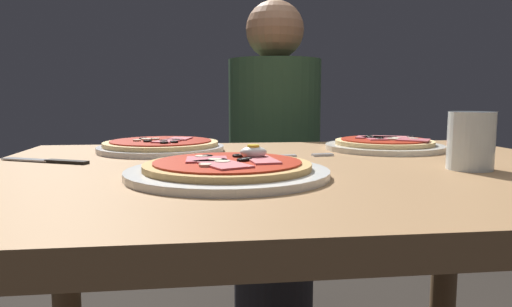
{
  "coord_description": "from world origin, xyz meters",
  "views": [
    {
      "loc": [
        -0.18,
        -0.83,
        0.86
      ],
      "look_at": [
        -0.08,
        -0.05,
        0.76
      ],
      "focal_mm": 33.06,
      "sensor_mm": 36.0,
      "label": 1
    }
  ],
  "objects_px": {
    "pizza_across_left": "(161,146)",
    "pizza_across_right": "(384,145)",
    "dining_table": "(294,227)",
    "knife": "(50,161)",
    "water_glass_near": "(471,144)",
    "fork": "(292,156)",
    "diner_person": "(274,179)",
    "pizza_foreground": "(228,169)"
  },
  "relations": [
    {
      "from": "pizza_across_left",
      "to": "pizza_across_right",
      "type": "xyz_separation_m",
      "value": [
        0.52,
        -0.03,
        -0.0
      ]
    },
    {
      "from": "dining_table",
      "to": "pizza_across_left",
      "type": "bearing_deg",
      "value": 134.22
    },
    {
      "from": "pizza_across_right",
      "to": "knife",
      "type": "relative_size",
      "value": 1.5
    },
    {
      "from": "pizza_across_left",
      "to": "pizza_across_right",
      "type": "bearing_deg",
      "value": -3.47
    },
    {
      "from": "dining_table",
      "to": "knife",
      "type": "xyz_separation_m",
      "value": [
        -0.45,
        0.1,
        0.12
      ]
    },
    {
      "from": "dining_table",
      "to": "pizza_across_right",
      "type": "distance_m",
      "value": 0.37
    },
    {
      "from": "water_glass_near",
      "to": "fork",
      "type": "xyz_separation_m",
      "value": [
        -0.27,
        0.2,
        -0.04
      ]
    },
    {
      "from": "pizza_across_left",
      "to": "diner_person",
      "type": "height_order",
      "value": "diner_person"
    },
    {
      "from": "dining_table",
      "to": "pizza_across_left",
      "type": "height_order",
      "value": "pizza_across_left"
    },
    {
      "from": "pizza_foreground",
      "to": "fork",
      "type": "distance_m",
      "value": 0.27
    },
    {
      "from": "pizza_across_left",
      "to": "fork",
      "type": "distance_m",
      "value": 0.31
    },
    {
      "from": "pizza_foreground",
      "to": "fork",
      "type": "height_order",
      "value": "pizza_foreground"
    },
    {
      "from": "pizza_across_right",
      "to": "diner_person",
      "type": "relative_size",
      "value": 0.23
    },
    {
      "from": "pizza_foreground",
      "to": "water_glass_near",
      "type": "distance_m",
      "value": 0.42
    },
    {
      "from": "pizza_foreground",
      "to": "pizza_across_right",
      "type": "xyz_separation_m",
      "value": [
        0.39,
        0.33,
        -0.0
      ]
    },
    {
      "from": "water_glass_near",
      "to": "knife",
      "type": "height_order",
      "value": "water_glass_near"
    },
    {
      "from": "dining_table",
      "to": "pizza_foreground",
      "type": "distance_m",
      "value": 0.2
    },
    {
      "from": "fork",
      "to": "diner_person",
      "type": "xyz_separation_m",
      "value": [
        0.08,
        0.68,
        -0.17
      ]
    },
    {
      "from": "water_glass_near",
      "to": "diner_person",
      "type": "relative_size",
      "value": 0.08
    },
    {
      "from": "knife",
      "to": "fork",
      "type": "bearing_deg",
      "value": 2.28
    },
    {
      "from": "water_glass_near",
      "to": "fork",
      "type": "height_order",
      "value": "water_glass_near"
    },
    {
      "from": "pizza_across_right",
      "to": "fork",
      "type": "distance_m",
      "value": 0.27
    },
    {
      "from": "dining_table",
      "to": "pizza_across_left",
      "type": "distance_m",
      "value": 0.39
    },
    {
      "from": "pizza_across_right",
      "to": "dining_table",
      "type": "bearing_deg",
      "value": -138.81
    },
    {
      "from": "dining_table",
      "to": "pizza_across_left",
      "type": "xyz_separation_m",
      "value": [
        -0.26,
        0.26,
        0.13
      ]
    },
    {
      "from": "water_glass_near",
      "to": "pizza_across_right",
      "type": "bearing_deg",
      "value": 94.94
    },
    {
      "from": "dining_table",
      "to": "knife",
      "type": "height_order",
      "value": "knife"
    },
    {
      "from": "water_glass_near",
      "to": "fork",
      "type": "distance_m",
      "value": 0.34
    },
    {
      "from": "pizza_foreground",
      "to": "knife",
      "type": "height_order",
      "value": "pizza_foreground"
    },
    {
      "from": "pizza_across_right",
      "to": "water_glass_near",
      "type": "height_order",
      "value": "water_glass_near"
    },
    {
      "from": "pizza_across_left",
      "to": "diner_person",
      "type": "bearing_deg",
      "value": 56.76
    },
    {
      "from": "pizza_across_left",
      "to": "water_glass_near",
      "type": "xyz_separation_m",
      "value": [
        0.55,
        -0.34,
        0.03
      ]
    },
    {
      "from": "pizza_foreground",
      "to": "pizza_across_right",
      "type": "height_order",
      "value": "pizza_foreground"
    },
    {
      "from": "water_glass_near",
      "to": "dining_table",
      "type": "bearing_deg",
      "value": 165.2
    },
    {
      "from": "pizza_across_left",
      "to": "water_glass_near",
      "type": "height_order",
      "value": "water_glass_near"
    },
    {
      "from": "dining_table",
      "to": "pizza_across_right",
      "type": "xyz_separation_m",
      "value": [
        0.26,
        0.23,
        0.13
      ]
    },
    {
      "from": "dining_table",
      "to": "pizza_across_right",
      "type": "height_order",
      "value": "pizza_across_right"
    },
    {
      "from": "knife",
      "to": "diner_person",
      "type": "relative_size",
      "value": 0.16
    },
    {
      "from": "pizza_across_right",
      "to": "diner_person",
      "type": "height_order",
      "value": "diner_person"
    },
    {
      "from": "pizza_foreground",
      "to": "pizza_across_left",
      "type": "distance_m",
      "value": 0.39
    },
    {
      "from": "water_glass_near",
      "to": "knife",
      "type": "distance_m",
      "value": 0.77
    },
    {
      "from": "diner_person",
      "to": "fork",
      "type": "bearing_deg",
      "value": 83.54
    }
  ]
}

